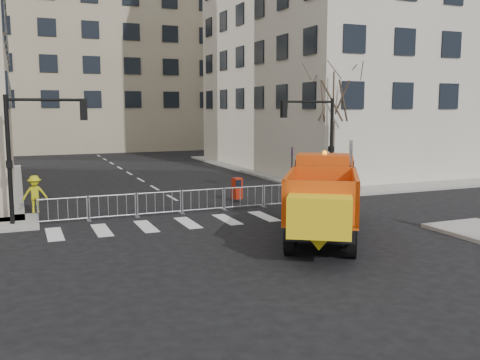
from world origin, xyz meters
name	(u,v)px	position (x,y,z in m)	size (l,w,h in m)	color
ground	(267,252)	(0.00, 0.00, 0.00)	(120.00, 120.00, 0.00)	black
sidewalk_back	(191,207)	(0.00, 8.50, 0.07)	(64.00, 5.00, 0.15)	gray
building_far	(81,48)	(0.00, 52.00, 12.00)	(30.00, 18.00, 24.00)	gray
traffic_light_left	(9,162)	(-8.00, 7.50, 2.70)	(0.18, 0.18, 5.40)	black
traffic_light_right	(331,147)	(8.50, 9.50, 2.70)	(0.18, 0.18, 5.40)	black
crowd_barriers	(182,202)	(-0.75, 7.60, 0.55)	(12.60, 0.60, 1.10)	#9EA0A5
street_tree	(333,128)	(9.20, 10.50, 3.75)	(3.00, 3.00, 7.50)	#382B21
plow_truck	(323,197)	(2.63, 0.74, 1.62)	(7.18, 9.22, 3.64)	black
cop_a	(325,195)	(5.30, 4.88, 0.92)	(0.67, 0.44, 1.83)	black
cop_b	(309,198)	(3.91, 3.96, 1.00)	(0.97, 0.76, 2.00)	black
cop_c	(308,193)	(5.20, 6.31, 0.81)	(0.94, 0.39, 1.61)	black
worker	(35,194)	(-7.04, 9.69, 1.00)	(1.09, 0.63, 1.69)	gold
newspaper_box	(237,188)	(2.84, 9.56, 0.70)	(0.45, 0.40, 1.10)	#9B1D0B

